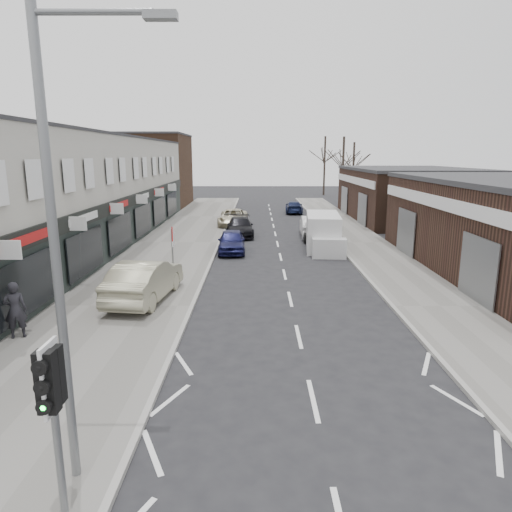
{
  "coord_description": "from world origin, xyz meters",
  "views": [
    {
      "loc": [
        -1.37,
        -8.12,
        5.87
      ],
      "look_at": [
        -1.41,
        6.56,
        2.6
      ],
      "focal_mm": 32.0,
      "sensor_mm": 36.0,
      "label": 1
    }
  ],
  "objects_px": {
    "traffic_light": "(52,394)",
    "warning_sign": "(173,238)",
    "street_lamp": "(64,233)",
    "parked_car_left_b": "(240,227)",
    "parked_car_right_a": "(312,226)",
    "pedestrian": "(15,310)",
    "white_van": "(323,233)",
    "parked_car_left_a": "(232,241)",
    "parked_car_right_c": "(294,207)",
    "sedan_on_pavement": "(145,280)",
    "parked_car_left_c": "(233,218)",
    "parked_car_right_b": "(321,223)"
  },
  "relations": [
    {
      "from": "traffic_light",
      "to": "warning_sign",
      "type": "xyz_separation_m",
      "value": [
        -0.76,
        14.02,
        -0.21
      ]
    },
    {
      "from": "traffic_light",
      "to": "street_lamp",
      "type": "distance_m",
      "value": 2.52
    },
    {
      "from": "parked_car_left_b",
      "to": "parked_car_right_a",
      "type": "xyz_separation_m",
      "value": [
        5.3,
        -0.32,
        0.1
      ]
    },
    {
      "from": "parked_car_right_a",
      "to": "street_lamp",
      "type": "bearing_deg",
      "value": 76.8
    },
    {
      "from": "street_lamp",
      "to": "pedestrian",
      "type": "relative_size",
      "value": 4.31
    },
    {
      "from": "white_van",
      "to": "parked_car_left_a",
      "type": "xyz_separation_m",
      "value": [
        -5.74,
        -1.0,
        -0.36
      ]
    },
    {
      "from": "street_lamp",
      "to": "parked_car_left_a",
      "type": "relative_size",
      "value": 2.0
    },
    {
      "from": "warning_sign",
      "to": "parked_car_left_a",
      "type": "bearing_deg",
      "value": 73.19
    },
    {
      "from": "pedestrian",
      "to": "parked_car_right_c",
      "type": "relative_size",
      "value": 0.44
    },
    {
      "from": "white_van",
      "to": "parked_car_left_a",
      "type": "height_order",
      "value": "white_van"
    },
    {
      "from": "sedan_on_pavement",
      "to": "parked_car_right_a",
      "type": "distance_m",
      "value": 17.47
    },
    {
      "from": "pedestrian",
      "to": "parked_car_left_c",
      "type": "bearing_deg",
      "value": -125.0
    },
    {
      "from": "parked_car_left_a",
      "to": "parked_car_left_b",
      "type": "xyz_separation_m",
      "value": [
        0.31,
        5.78,
        -0.01
      ]
    },
    {
      "from": "street_lamp",
      "to": "white_van",
      "type": "bearing_deg",
      "value": 70.9
    },
    {
      "from": "street_lamp",
      "to": "pedestrian",
      "type": "bearing_deg",
      "value": 125.27
    },
    {
      "from": "parked_car_right_c",
      "to": "parked_car_left_c",
      "type": "bearing_deg",
      "value": 59.25
    },
    {
      "from": "white_van",
      "to": "parked_car_left_c",
      "type": "height_order",
      "value": "white_van"
    },
    {
      "from": "pedestrian",
      "to": "parked_car_right_a",
      "type": "relative_size",
      "value": 0.4
    },
    {
      "from": "street_lamp",
      "to": "pedestrian",
      "type": "distance_m",
      "value": 8.64
    },
    {
      "from": "sedan_on_pavement",
      "to": "parked_car_right_a",
      "type": "height_order",
      "value": "sedan_on_pavement"
    },
    {
      "from": "white_van",
      "to": "parked_car_left_b",
      "type": "relative_size",
      "value": 1.25
    },
    {
      "from": "traffic_light",
      "to": "parked_car_left_b",
      "type": "relative_size",
      "value": 0.67
    },
    {
      "from": "parked_car_left_c",
      "to": "parked_car_right_c",
      "type": "bearing_deg",
      "value": 56.94
    },
    {
      "from": "parked_car_left_a",
      "to": "street_lamp",
      "type": "bearing_deg",
      "value": -96.6
    },
    {
      "from": "pedestrian",
      "to": "parked_car_left_a",
      "type": "bearing_deg",
      "value": -135.95
    },
    {
      "from": "white_van",
      "to": "parked_car_left_b",
      "type": "distance_m",
      "value": 7.24
    },
    {
      "from": "parked_car_right_b",
      "to": "sedan_on_pavement",
      "type": "bearing_deg",
      "value": 64.48
    },
    {
      "from": "parked_car_left_a",
      "to": "parked_car_right_c",
      "type": "relative_size",
      "value": 0.95
    },
    {
      "from": "parked_car_right_a",
      "to": "parked_car_right_c",
      "type": "relative_size",
      "value": 1.11
    },
    {
      "from": "sedan_on_pavement",
      "to": "parked_car_right_a",
      "type": "xyz_separation_m",
      "value": [
        8.56,
        15.23,
        -0.17
      ]
    },
    {
      "from": "traffic_light",
      "to": "white_van",
      "type": "height_order",
      "value": "traffic_light"
    },
    {
      "from": "sedan_on_pavement",
      "to": "parked_car_right_c",
      "type": "bearing_deg",
      "value": -98.96
    },
    {
      "from": "street_lamp",
      "to": "parked_car_left_c",
      "type": "height_order",
      "value": "street_lamp"
    },
    {
      "from": "parked_car_left_c",
      "to": "sedan_on_pavement",
      "type": "bearing_deg",
      "value": -96.33
    },
    {
      "from": "parked_car_left_c",
      "to": "pedestrian",
      "type": "bearing_deg",
      "value": -102.48
    },
    {
      "from": "parked_car_right_c",
      "to": "traffic_light",
      "type": "bearing_deg",
      "value": 83.46
    },
    {
      "from": "white_van",
      "to": "pedestrian",
      "type": "xyz_separation_m",
      "value": [
        -11.87,
        -14.71,
        0.0
      ]
    },
    {
      "from": "parked_car_right_a",
      "to": "parked_car_right_c",
      "type": "bearing_deg",
      "value": -86.48
    },
    {
      "from": "parked_car_left_c",
      "to": "parked_car_right_c",
      "type": "distance_m",
      "value": 10.47
    },
    {
      "from": "parked_car_right_b",
      "to": "traffic_light",
      "type": "bearing_deg",
      "value": 78.35
    },
    {
      "from": "traffic_light",
      "to": "parked_car_right_b",
      "type": "relative_size",
      "value": 0.66
    },
    {
      "from": "parked_car_left_c",
      "to": "traffic_light",
      "type": "bearing_deg",
      "value": -91.13
    },
    {
      "from": "street_lamp",
      "to": "sedan_on_pavement",
      "type": "xyz_separation_m",
      "value": [
        -1.37,
        10.36,
        -3.68
      ]
    },
    {
      "from": "parked_car_left_a",
      "to": "parked_car_right_b",
      "type": "bearing_deg",
      "value": 44.47
    },
    {
      "from": "traffic_light",
      "to": "sedan_on_pavement",
      "type": "distance_m",
      "value": 11.76
    },
    {
      "from": "parked_car_left_b",
      "to": "traffic_light",
      "type": "bearing_deg",
      "value": -97.26
    },
    {
      "from": "traffic_light",
      "to": "parked_car_right_a",
      "type": "bearing_deg",
      "value": 75.24
    },
    {
      "from": "street_lamp",
      "to": "parked_car_left_b",
      "type": "distance_m",
      "value": 26.27
    },
    {
      "from": "sedan_on_pavement",
      "to": "parked_car_right_a",
      "type": "relative_size",
      "value": 1.07
    },
    {
      "from": "sedan_on_pavement",
      "to": "pedestrian",
      "type": "distance_m",
      "value": 5.05
    }
  ]
}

